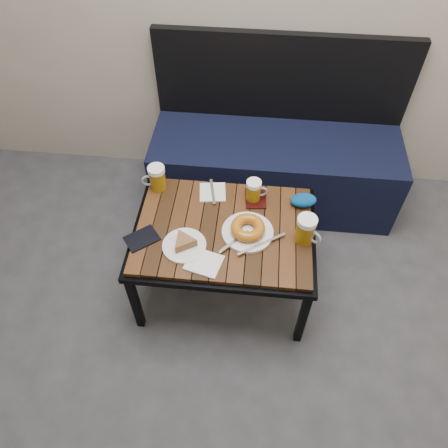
# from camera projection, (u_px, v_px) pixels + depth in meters

# --- Properties ---
(bench) EXTENTS (1.40, 0.50, 0.95)m
(bench) POSITION_uv_depth(u_px,v_px,m) (274.00, 162.00, 2.57)
(bench) COLOR black
(bench) RESTS_ON ground
(cafe_table) EXTENTS (0.84, 0.62, 0.47)m
(cafe_table) POSITION_uv_depth(u_px,v_px,m) (224.00, 234.00, 2.03)
(cafe_table) COLOR black
(cafe_table) RESTS_ON ground
(beer_mug_left) EXTENTS (0.13, 0.09, 0.13)m
(beer_mug_left) POSITION_uv_depth(u_px,v_px,m) (157.00, 178.00, 2.11)
(beer_mug_left) COLOR #8E630B
(beer_mug_left) RESTS_ON cafe_table
(beer_mug_centre) EXTENTS (0.11, 0.08, 0.11)m
(beer_mug_centre) POSITION_uv_depth(u_px,v_px,m) (254.00, 191.00, 2.07)
(beer_mug_centre) COLOR #8E630B
(beer_mug_centre) RESTS_ON cafe_table
(beer_mug_right) EXTENTS (0.13, 0.12, 0.14)m
(beer_mug_right) POSITION_uv_depth(u_px,v_px,m) (306.00, 230.00, 1.90)
(beer_mug_right) COLOR #8E630B
(beer_mug_right) RESTS_ON cafe_table
(plate_pie) EXTENTS (0.19, 0.19, 0.05)m
(plate_pie) POSITION_uv_depth(u_px,v_px,m) (184.00, 244.00, 1.91)
(plate_pie) COLOR white
(plate_pie) RESTS_ON cafe_table
(plate_bagel) EXTENTS (0.29, 0.26, 0.06)m
(plate_bagel) POSITION_uv_depth(u_px,v_px,m) (248.00, 230.00, 1.95)
(plate_bagel) COLOR white
(plate_bagel) RESTS_ON cafe_table
(napkin_left) EXTENTS (0.14, 0.17, 0.01)m
(napkin_left) POSITION_uv_depth(u_px,v_px,m) (213.00, 192.00, 2.13)
(napkin_left) COLOR white
(napkin_left) RESTS_ON cafe_table
(napkin_right) EXTENTS (0.17, 0.16, 0.01)m
(napkin_right) POSITION_uv_depth(u_px,v_px,m) (204.00, 263.00, 1.87)
(napkin_right) COLOR white
(napkin_right) RESTS_ON cafe_table
(passport_navy) EXTENTS (0.18, 0.17, 0.01)m
(passport_navy) POSITION_uv_depth(u_px,v_px,m) (142.00, 238.00, 1.95)
(passport_navy) COLOR black
(passport_navy) RESTS_ON cafe_table
(passport_burgundy) EXTENTS (0.11, 0.15, 0.01)m
(passport_burgundy) POSITION_uv_depth(u_px,v_px,m) (256.00, 198.00, 2.11)
(passport_burgundy) COLOR black
(passport_burgundy) RESTS_ON cafe_table
(knit_pouch) EXTENTS (0.14, 0.10, 0.05)m
(knit_pouch) POSITION_uv_depth(u_px,v_px,m) (303.00, 200.00, 2.07)
(knit_pouch) COLOR navy
(knit_pouch) RESTS_ON cafe_table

